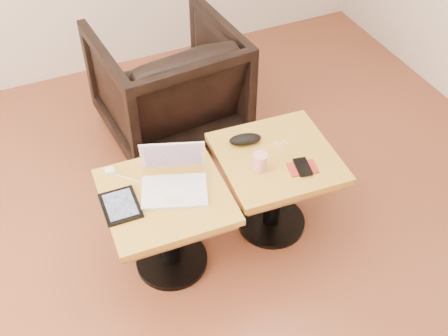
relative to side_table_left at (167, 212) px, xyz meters
name	(u,v)px	position (x,y,z in m)	size (l,w,h in m)	color
room_shell	(200,72)	(0.10, -0.25, 0.95)	(4.52, 4.52, 2.71)	brown
side_table_left	(167,212)	(0.00, 0.00, 0.00)	(0.61, 0.61, 0.53)	black
side_table_right	(275,174)	(0.62, 0.02, 0.00)	(0.62, 0.62, 0.53)	black
laptop	(174,179)	(0.06, 0.03, 0.18)	(0.39, 0.37, 0.22)	white
tablet	(120,206)	(-0.22, 0.01, 0.14)	(0.17, 0.22, 0.02)	black
charging_adapter	(110,171)	(-0.20, 0.24, 0.15)	(0.04, 0.04, 0.03)	white
glasses_case	(245,139)	(0.51, 0.18, 0.16)	(0.17, 0.07, 0.05)	black
striped_cup	(260,162)	(0.49, -0.03, 0.18)	(0.07, 0.07, 0.09)	#D04152
earbuds_tangle	(281,144)	(0.67, 0.09, 0.14)	(0.07, 0.05, 0.01)	white
phone_on_sleeve	(303,167)	(0.69, -0.11, 0.14)	(0.16, 0.14, 0.02)	maroon
armchair	(168,83)	(0.39, 1.05, -0.01)	(0.82, 0.85, 0.77)	black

